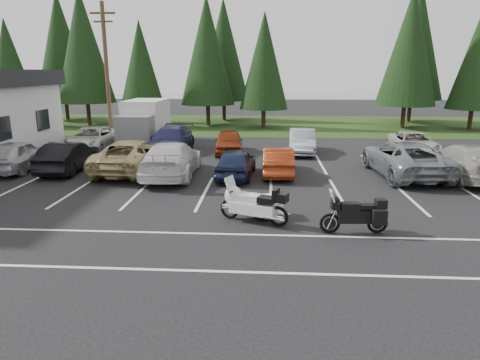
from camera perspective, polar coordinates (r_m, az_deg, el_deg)
name	(u,v)px	position (r m, az deg, el deg)	size (l,w,h in m)	color
ground	(258,201)	(16.38, 2.44, -2.81)	(120.00, 120.00, 0.00)	black
grass_strip	(264,124)	(39.94, 3.16, 7.41)	(80.00, 16.00, 0.01)	#203711
lake_water	(290,101)	(70.91, 6.66, 10.37)	(70.00, 50.00, 0.02)	slate
utility_pole	(107,73)	(29.49, -17.32, 13.48)	(1.60, 0.26, 9.00)	#473321
box_truck	(143,123)	(29.53, -12.85, 7.44)	(2.40, 5.60, 2.90)	silver
stall_markings	(259,187)	(18.30, 2.57, -0.95)	(32.00, 16.00, 0.01)	silver
conifer_1	(9,64)	(43.06, -28.44, 13.44)	(3.96, 3.96, 9.22)	#332316
conifer_2	(83,46)	(41.80, -20.22, 16.44)	(5.10, 5.10, 11.89)	#332316
conifer_3	(141,65)	(38.58, -13.10, 14.66)	(3.87, 3.87, 9.02)	#332316
conifer_4	(207,51)	(38.94, -4.42, 16.83)	(4.80, 4.80, 11.17)	#332316
conifer_5	(264,61)	(37.26, 3.25, 15.58)	(4.14, 4.14, 9.63)	#332316
conifer_6	(410,47)	(39.57, 21.68, 16.13)	(4.93, 4.93, 11.48)	#332316
conifer_7	(478,58)	(41.23, 29.19, 13.98)	(4.27, 4.27, 9.94)	#332316
conifer_back_a	(61,46)	(47.28, -22.79, 16.17)	(5.28, 5.28, 12.30)	#332316
conifer_back_b	(224,50)	(43.40, -2.20, 16.92)	(4.97, 4.97, 11.58)	#332316
conifer_back_c	(416,41)	(44.69, 22.43, 16.75)	(5.50, 5.50, 12.81)	#332316
car_near_0	(17,155)	(23.96, -27.55, 2.97)	(1.82, 4.52, 1.54)	#BDBCC2
car_near_1	(68,157)	(22.68, -21.95, 2.91)	(1.55, 4.46, 1.47)	black
car_near_2	(133,156)	(21.58, -14.04, 3.17)	(2.66, 5.78, 1.61)	tan
car_near_3	(172,159)	(20.28, -9.11, 2.75)	(2.27, 5.59, 1.62)	silver
car_near_4	(236,163)	(19.91, -0.54, 2.33)	(1.60, 3.99, 1.36)	#18203E
car_near_5	(278,161)	(20.46, 5.09, 2.55)	(1.40, 4.02, 1.32)	maroon
car_near_6	(405,159)	(21.56, 21.09, 2.68)	(2.73, 5.91, 1.64)	slate
car_near_7	(466,161)	(22.17, 27.86, 2.22)	(2.25, 5.54, 1.61)	#9F9C92
car_far_0	(91,139)	(28.32, -19.21, 5.21)	(2.37, 5.13, 1.43)	silver
car_far_1	(170,140)	(26.13, -9.26, 5.24)	(2.16, 5.31, 1.54)	#1B1B44
car_far_2	(229,142)	(25.82, -1.51, 5.14)	(1.64, 4.07, 1.39)	maroon
car_far_3	(302,141)	(26.08, 8.31, 5.12)	(1.50, 4.31, 1.42)	gray
car_far_4	(414,143)	(27.38, 22.13, 4.55)	(2.20, 4.78, 1.33)	#B4B1A5
touring_motorcycle	(253,201)	(13.87, 1.80, -2.79)	(2.67, 0.82, 1.48)	silver
cargo_trailer	(263,207)	(14.54, 3.13, -3.56)	(1.57, 0.88, 0.72)	white
adventure_motorcycle	(355,211)	(13.43, 15.02, -4.06)	(2.31, 0.80, 1.40)	black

